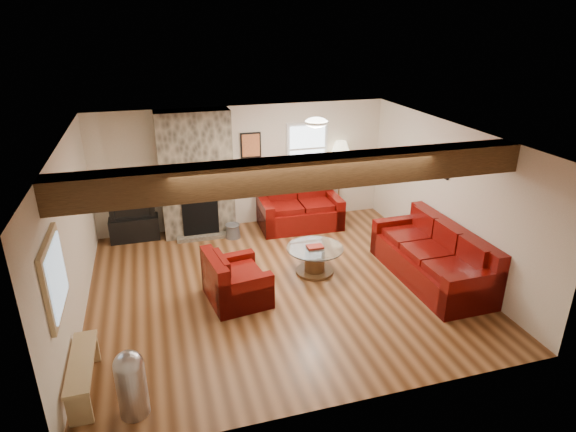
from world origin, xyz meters
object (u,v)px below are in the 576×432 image
armchair_red (237,277)px  tv_cabinet (135,229)px  sofa_three (431,254)px  television (132,206)px  loveseat (300,207)px  floor_lamp (341,153)px  coffee_table (315,260)px

armchair_red → tv_cabinet: bearing=21.0°
tv_cabinet → armchair_red: bearing=-60.8°
sofa_three → television: bearing=-123.3°
loveseat → armchair_red: loveseat is taller
sofa_three → tv_cabinet: sofa_three is taller
loveseat → armchair_red: bearing=-124.9°
loveseat → television: 3.35m
armchair_red → television: 3.16m
tv_cabinet → television: bearing=0.0°
floor_lamp → armchair_red: bearing=-135.3°
sofa_three → television: (-4.75, 3.01, 0.25)m
armchair_red → coffee_table: bearing=-80.0°
armchair_red → tv_cabinet: (-1.53, 2.74, -0.16)m
tv_cabinet → floor_lamp: (4.32, 0.02, 1.21)m
armchair_red → television: (-1.53, 2.74, 0.32)m
tv_cabinet → floor_lamp: bearing=0.3°
coffee_table → loveseat: bearing=79.8°
sofa_three → television: television is taller
loveseat → coffee_table: loveseat is taller
sofa_three → tv_cabinet: (-4.75, 3.01, -0.23)m
coffee_table → tv_cabinet: size_ratio=1.04×
loveseat → floor_lamp: bearing=19.2°
sofa_three → floor_lamp: size_ratio=1.41×
coffee_table → armchair_red: bearing=-161.7°
coffee_table → television: (-2.97, 2.27, 0.48)m
floor_lamp → tv_cabinet: bearing=-179.7°
loveseat → television: television is taller
loveseat → floor_lamp: size_ratio=0.98×
armchair_red → tv_cabinet: size_ratio=1.04×
sofa_three → armchair_red: (-3.22, 0.27, -0.06)m
loveseat → armchair_red: size_ratio=1.70×
armchair_red → coffee_table: size_ratio=1.01×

